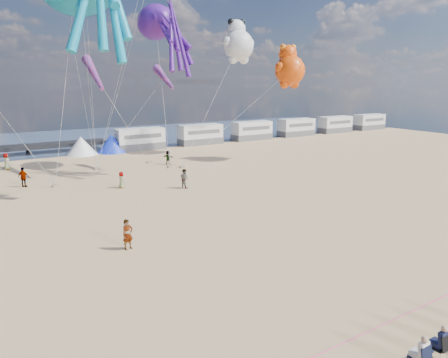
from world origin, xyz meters
TOP-DOWN VIEW (x-y plane):
  - ground at (0.00, 0.00)m, footprint 120.00×120.00m
  - water at (0.00, 55.00)m, footprint 120.00×120.00m
  - motorhome_0 at (6.00, 40.00)m, footprint 6.60×2.50m
  - motorhome_1 at (15.50, 40.00)m, footprint 6.60×2.50m
  - motorhome_2 at (25.00, 40.00)m, footprint 6.60×2.50m
  - motorhome_3 at (34.50, 40.00)m, footprint 6.60×2.50m
  - motorhome_4 at (44.00, 40.00)m, footprint 6.60×2.50m
  - motorhome_5 at (53.50, 40.00)m, footprint 6.60×2.50m
  - tent_white at (-2.00, 40.00)m, footprint 4.00×4.00m
  - tent_blue at (2.00, 40.00)m, footprint 4.00×4.00m
  - rope_line at (0.00, -5.00)m, footprint 34.00×0.03m
  - standing_person at (-6.27, 7.32)m, footprint 0.73×0.57m
  - beachgoer_0 at (-10.91, 34.76)m, footprint 0.47×0.68m
  - beachgoer_1 at (2.33, 17.96)m, footprint 0.79×0.98m
  - beachgoer_3 at (-10.02, 25.69)m, footprint 1.34×1.25m
  - beachgoer_4 at (5.23, 28.44)m, footprint 0.84×1.01m
  - beachgoer_6 at (-2.54, 20.82)m, footprint 0.40×0.57m
  - sandbag_a at (-7.60, 24.33)m, footprint 0.50×0.35m
  - sandbag_b at (4.67, 26.64)m, footprint 0.50×0.35m
  - sandbag_c at (5.75, 25.77)m, footprint 0.50×0.35m
  - sandbag_d at (3.60, 30.37)m, footprint 0.50×0.35m
  - sandbag_e at (-2.61, 29.68)m, footprint 0.50×0.35m
  - kite_octopus_purple at (3.98, 27.58)m, footprint 5.97×9.19m
  - kite_panda at (16.13, 30.49)m, footprint 5.14×4.91m
  - kite_teddy_orange at (18.74, 23.53)m, footprint 4.90×4.71m
  - windsock_mid at (-2.61, 27.73)m, footprint 1.20×6.91m
  - windsock_right at (4.28, 26.48)m, footprint 1.01×4.45m

SIDE VIEW (x-z plane):
  - ground at x=0.00m, z-range 0.00..0.00m
  - water at x=0.00m, z-range 0.02..0.02m
  - rope_line at x=0.00m, z-range 0.00..0.04m
  - sandbag_a at x=-7.60m, z-range 0.00..0.22m
  - sandbag_b at x=4.67m, z-range 0.00..0.22m
  - sandbag_c at x=5.75m, z-range 0.00..0.22m
  - sandbag_d at x=3.60m, z-range 0.00..0.22m
  - sandbag_e at x=-2.61m, z-range 0.00..0.22m
  - beachgoer_6 at x=-2.54m, z-range 0.00..1.48m
  - beachgoer_4 at x=5.23m, z-range 0.00..1.61m
  - beachgoer_1 at x=2.33m, z-range 0.00..1.74m
  - standing_person at x=-6.27m, z-range 0.00..1.78m
  - beachgoer_0 at x=-10.91m, z-range 0.00..1.82m
  - beachgoer_3 at x=-10.02m, z-range 0.00..1.82m
  - tent_white at x=-2.00m, z-range 0.00..2.40m
  - tent_blue at x=2.00m, z-range 0.00..2.40m
  - motorhome_0 at x=6.00m, z-range 0.00..3.00m
  - motorhome_1 at x=15.50m, z-range 0.00..3.00m
  - motorhome_2 at x=25.00m, z-range 0.00..3.00m
  - motorhome_3 at x=34.50m, z-range 0.00..3.00m
  - motorhome_4 at x=44.00m, z-range 0.00..3.00m
  - motorhome_5 at x=53.50m, z-range 0.00..3.00m
  - windsock_right at x=4.28m, z-range 7.48..11.91m
  - windsock_mid at x=-2.61m, z-range 6.67..13.56m
  - kite_teddy_orange at x=18.74m, z-range 7.58..13.53m
  - kite_panda at x=16.13m, z-range 10.45..16.93m
  - kite_octopus_purple at x=3.98m, z-range 10.42..20.13m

